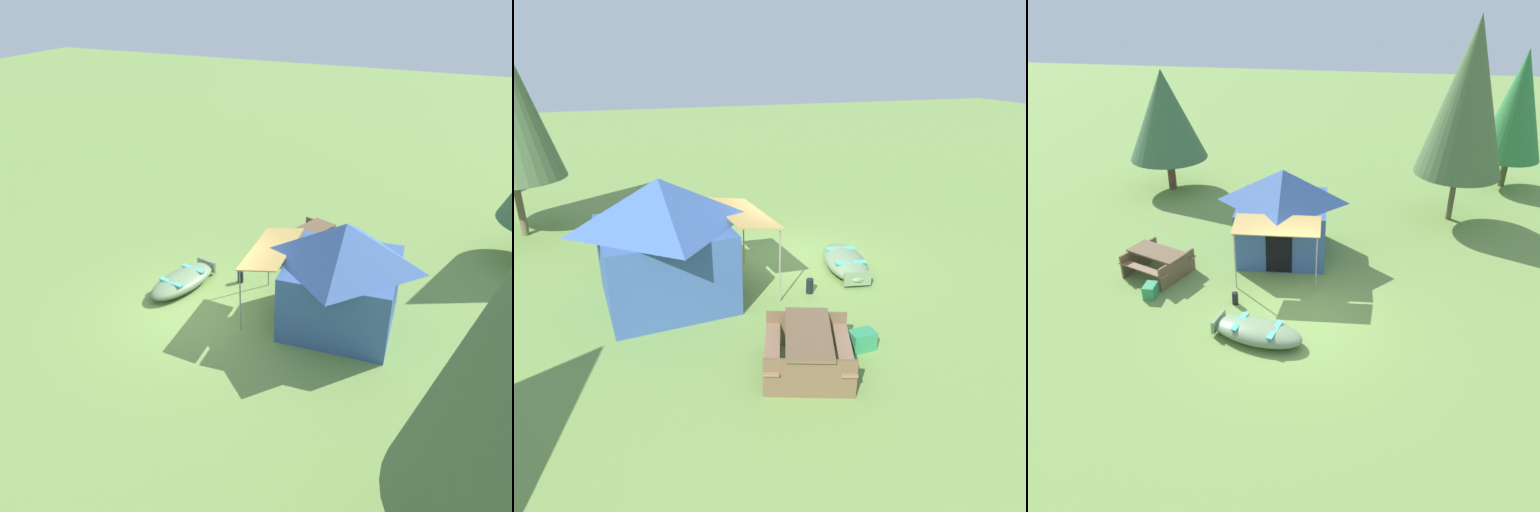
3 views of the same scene
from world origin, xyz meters
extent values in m
plane|color=#729647|center=(0.00, 0.00, 0.00)|extent=(80.00, 80.00, 0.00)
ellipsoid|color=#6F8B60|center=(-0.79, -0.99, 0.22)|extent=(2.42, 1.41, 0.43)
ellipsoid|color=#273021|center=(-0.79, -0.99, 0.25)|extent=(2.22, 1.26, 0.15)
cube|color=#4AB7A7|center=(-0.34, -1.07, 0.39)|extent=(0.28, 0.77, 0.04)
cube|color=#4AB7A7|center=(-1.24, -0.90, 0.39)|extent=(0.28, 0.77, 0.04)
cube|color=#6F8B60|center=(-1.82, -0.79, 0.24)|extent=(0.20, 0.65, 0.33)
cube|color=#385A98|center=(-0.96, 3.47, 0.87)|extent=(2.86, 2.80, 1.74)
pyramid|color=#385A98|center=(-0.96, 3.47, 2.24)|extent=(3.09, 3.03, 1.00)
cube|color=black|center=(-0.85, 2.17, 0.73)|extent=(0.76, 0.10, 1.39)
cube|color=tan|center=(-0.81, 1.67, 1.79)|extent=(2.46, 1.21, 0.18)
cylinder|color=gray|center=(0.34, 1.34, 0.83)|extent=(0.04, 0.04, 1.66)
cylinder|color=gray|center=(-1.88, 1.15, 0.83)|extent=(0.04, 0.04, 1.66)
cube|color=brown|center=(-4.33, 1.51, 0.73)|extent=(1.83, 1.30, 0.04)
cube|color=#89664C|center=(-4.54, 0.94, 0.47)|extent=(1.65, 0.82, 0.04)
cube|color=#89664C|center=(-4.12, 2.08, 0.47)|extent=(1.65, 0.82, 0.04)
cube|color=brown|center=(-5.01, 1.77, 0.35)|extent=(0.56, 1.41, 0.71)
cube|color=brown|center=(-3.64, 1.26, 0.35)|extent=(0.56, 1.41, 0.71)
cube|color=#308E58|center=(-4.08, 0.32, 0.18)|extent=(0.34, 0.48, 0.37)
cylinder|color=black|center=(-1.70, 0.36, 0.17)|extent=(0.17, 0.17, 0.35)
cylinder|color=brown|center=(-6.46, 8.19, 0.66)|extent=(0.32, 0.32, 1.32)
cone|color=#3D6640|center=(-6.46, 8.19, 3.02)|extent=(3.06, 3.06, 3.40)
cylinder|color=brown|center=(4.50, 7.03, 0.87)|extent=(0.20, 0.20, 1.74)
cone|color=#4B693D|center=(4.50, 7.03, 4.26)|extent=(2.92, 2.92, 5.03)
cylinder|color=brown|center=(7.05, 10.89, 0.60)|extent=(0.26, 0.26, 1.21)
cone|color=#317B3E|center=(7.05, 10.89, 3.31)|extent=(2.47, 2.47, 4.21)
camera|label=1|loc=(9.95, 6.07, 7.88)|focal=37.29mm
camera|label=2|loc=(-10.59, 4.29, 5.04)|focal=33.29mm
camera|label=3|loc=(1.54, -10.43, 7.63)|focal=35.30mm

